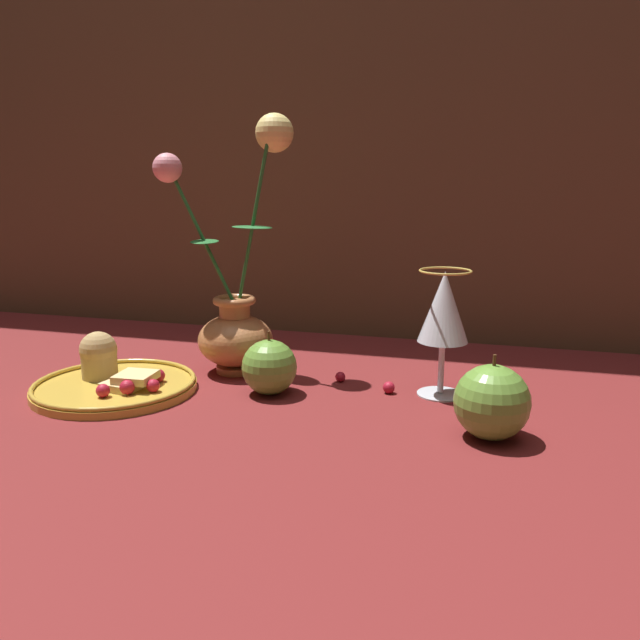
% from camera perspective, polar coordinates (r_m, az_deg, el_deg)
% --- Properties ---
extents(ground_plane, '(2.40, 2.40, 0.00)m').
position_cam_1_polar(ground_plane, '(0.84, -2.28, -6.52)').
color(ground_plane, maroon).
rests_on(ground_plane, ground).
extents(vase, '(0.20, 0.11, 0.37)m').
position_cam_1_polar(vase, '(0.91, -7.70, 1.47)').
color(vase, '#B77042').
rests_on(vase, ground_plane).
extents(plate_with_pastries, '(0.22, 0.22, 0.07)m').
position_cam_1_polar(plate_with_pastries, '(0.89, -18.43, -5.13)').
color(plate_with_pastries, gold).
rests_on(plate_with_pastries, ground_plane).
extents(wine_glass, '(0.07, 0.07, 0.17)m').
position_cam_1_polar(wine_glass, '(0.82, 11.24, 0.73)').
color(wine_glass, silver).
rests_on(wine_glass, ground_plane).
extents(apple_beside_vase, '(0.07, 0.07, 0.09)m').
position_cam_1_polar(apple_beside_vase, '(0.83, -4.66, -4.31)').
color(apple_beside_vase, '#669938').
rests_on(apple_beside_vase, ground_plane).
extents(apple_near_glass, '(0.08, 0.08, 0.09)m').
position_cam_1_polar(apple_near_glass, '(0.71, 15.43, -7.25)').
color(apple_near_glass, '#669938').
rests_on(apple_near_glass, ground_plane).
extents(berry_near_plate, '(0.01, 0.01, 0.01)m').
position_cam_1_polar(berry_near_plate, '(0.88, 1.87, -5.22)').
color(berry_near_plate, '#AD192D').
rests_on(berry_near_plate, ground_plane).
extents(berry_front_center, '(0.02, 0.02, 0.02)m').
position_cam_1_polar(berry_front_center, '(0.84, 6.32, -6.16)').
color(berry_front_center, '#AD192D').
rests_on(berry_front_center, ground_plane).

